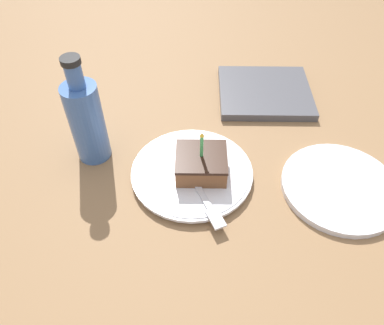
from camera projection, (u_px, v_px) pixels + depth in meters
name	position (u px, v px, depth m)	size (l,w,h in m)	color
ground_plane	(188.00, 176.00, 0.82)	(2.40, 2.40, 0.04)	olive
plate	(192.00, 172.00, 0.78)	(0.25, 0.25, 0.02)	silver
cake_slice	(201.00, 163.00, 0.76)	(0.09, 0.10, 0.11)	brown
fork	(205.00, 199.00, 0.72)	(0.16, 0.08, 0.00)	silver
bottle	(86.00, 120.00, 0.76)	(0.07, 0.07, 0.24)	#3F66A5
side_plate	(340.00, 187.00, 0.76)	(0.24, 0.24, 0.01)	silver
marble_board	(265.00, 92.00, 0.97)	(0.21, 0.23, 0.02)	#4C4C51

